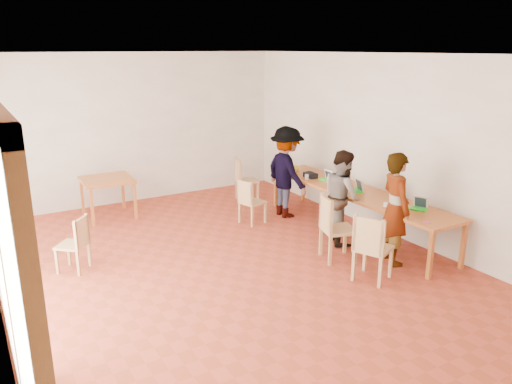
# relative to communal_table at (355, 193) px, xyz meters

# --- Properties ---
(ground) EXTENTS (8.00, 8.00, 0.00)m
(ground) POSITION_rel_communal_table_xyz_m (-2.50, -0.24, -0.70)
(ground) COLOR #A33B27
(ground) RESTS_ON ground
(wall_back) EXTENTS (6.00, 0.10, 3.00)m
(wall_back) POSITION_rel_communal_table_xyz_m (-2.50, 3.76, 0.80)
(wall_back) COLOR silver
(wall_back) RESTS_ON ground
(wall_front) EXTENTS (6.00, 0.10, 3.00)m
(wall_front) POSITION_rel_communal_table_xyz_m (-2.50, -4.24, 0.80)
(wall_front) COLOR silver
(wall_front) RESTS_ON ground
(wall_right) EXTENTS (0.10, 8.00, 3.00)m
(wall_right) POSITION_rel_communal_table_xyz_m (0.50, -0.24, 0.80)
(wall_right) COLOR silver
(wall_right) RESTS_ON ground
(ceiling) EXTENTS (6.00, 8.00, 0.04)m
(ceiling) POSITION_rel_communal_table_xyz_m (-2.50, -0.24, 2.32)
(ceiling) COLOR white
(ceiling) RESTS_ON wall_back
(communal_table) EXTENTS (0.80, 4.00, 0.75)m
(communal_table) POSITION_rel_communal_table_xyz_m (0.00, 0.00, 0.00)
(communal_table) COLOR #A75F25
(communal_table) RESTS_ON ground
(side_table) EXTENTS (0.90, 0.90, 0.75)m
(side_table) POSITION_rel_communal_table_xyz_m (-3.41, 2.96, -0.03)
(side_table) COLOR #A75F25
(side_table) RESTS_ON ground
(chair_near) EXTENTS (0.59, 0.59, 0.51)m
(chair_near) POSITION_rel_communal_table_xyz_m (-1.11, -1.57, -0.12)
(chair_near) COLOR tan
(chair_near) RESTS_ON ground
(chair_mid) EXTENTS (0.58, 0.58, 0.53)m
(chair_mid) POSITION_rel_communal_table_xyz_m (-1.08, -0.73, -0.09)
(chair_mid) COLOR tan
(chair_mid) RESTS_ON ground
(chair_far) EXTENTS (0.46, 0.46, 0.44)m
(chair_far) POSITION_rel_communal_table_xyz_m (-1.34, 1.28, -0.20)
(chair_far) COLOR tan
(chair_far) RESTS_ON ground
(chair_empty) EXTENTS (0.50, 0.50, 0.48)m
(chair_empty) POSITION_rel_communal_table_xyz_m (-0.76, 2.56, -0.15)
(chair_empty) COLOR tan
(chair_empty) RESTS_ON ground
(chair_spare) EXTENTS (0.53, 0.53, 0.43)m
(chair_spare) POSITION_rel_communal_table_xyz_m (-4.42, 0.81, -0.21)
(chair_spare) COLOR tan
(chair_spare) RESTS_ON ground
(person_near) EXTENTS (0.56, 0.70, 1.67)m
(person_near) POSITION_rel_communal_table_xyz_m (-0.35, -1.25, 0.13)
(person_near) COLOR gray
(person_near) RESTS_ON ground
(person_mid) EXTENTS (0.80, 0.90, 1.53)m
(person_mid) POSITION_rel_communal_table_xyz_m (-0.47, -0.22, 0.06)
(person_mid) COLOR gray
(person_mid) RESTS_ON ground
(person_far) EXTENTS (0.64, 1.11, 1.70)m
(person_far) POSITION_rel_communal_table_xyz_m (-0.51, 1.32, 0.15)
(person_far) COLOR gray
(person_far) RESTS_ON ground
(laptop_near) EXTENTS (0.28, 0.29, 0.20)m
(laptop_near) POSITION_rel_communal_table_xyz_m (0.14, -1.27, 0.10)
(laptop_near) COLOR #23D625
(laptop_near) RESTS_ON communal_table
(laptop_mid) EXTENTS (0.30, 0.32, 0.23)m
(laptop_mid) POSITION_rel_communal_table_xyz_m (-0.03, -0.07, 0.11)
(laptop_mid) COLOR #23D625
(laptop_mid) RESTS_ON communal_table
(laptop_far) EXTENTS (0.20, 0.23, 0.18)m
(laptop_far) POSITION_rel_communal_table_xyz_m (0.02, 0.78, 0.10)
(laptop_far) COLOR #23D625
(laptop_far) RESTS_ON communal_table
(yellow_mug) EXTENTS (0.15, 0.15, 0.11)m
(yellow_mug) POSITION_rel_communal_table_xyz_m (-0.08, 1.61, 0.10)
(yellow_mug) COLOR yellow
(yellow_mug) RESTS_ON communal_table
(green_bottle) EXTENTS (0.07, 0.07, 0.28)m
(green_bottle) POSITION_rel_communal_table_xyz_m (0.24, -0.71, 0.19)
(green_bottle) COLOR #0F632A
(green_bottle) RESTS_ON communal_table
(clear_glass) EXTENTS (0.07, 0.07, 0.09)m
(clear_glass) POSITION_rel_communal_table_xyz_m (-0.27, 1.02, 0.09)
(clear_glass) COLOR silver
(clear_glass) RESTS_ON communal_table
(condiment_cup) EXTENTS (0.08, 0.08, 0.06)m
(condiment_cup) POSITION_rel_communal_table_xyz_m (-0.20, -0.92, 0.08)
(condiment_cup) COLOR white
(condiment_cup) RESTS_ON communal_table
(pink_phone) EXTENTS (0.05, 0.10, 0.01)m
(pink_phone) POSITION_rel_communal_table_xyz_m (-0.25, -1.74, 0.05)
(pink_phone) COLOR #C04360
(pink_phone) RESTS_ON communal_table
(black_pouch) EXTENTS (0.16, 0.26, 0.09)m
(black_pouch) POSITION_rel_communal_table_xyz_m (-0.13, 1.09, 0.09)
(black_pouch) COLOR black
(black_pouch) RESTS_ON communal_table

